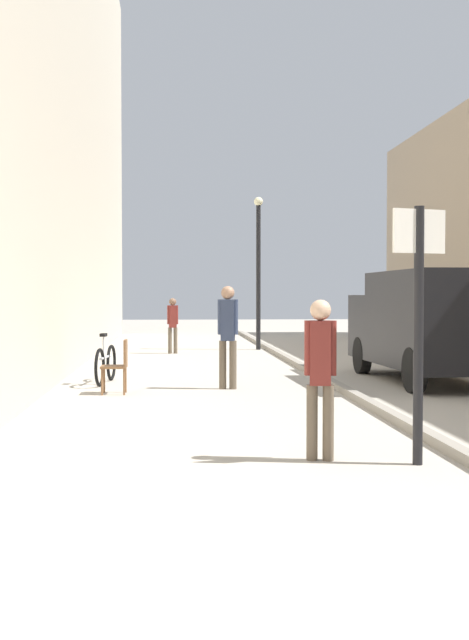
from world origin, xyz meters
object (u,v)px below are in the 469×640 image
Objects in this scene: pedestrian_mid_block at (320,368)px; pedestrian_far_crossing at (173,322)px; street_sign_post at (419,312)px; lamp_post at (258,263)px; delivery_van at (430,322)px; cafe_chair_near_window at (119,362)px; bicycle_leaning at (106,364)px; pedestrian_main_foreground at (228,330)px.

pedestrian_far_crossing is (-1.51, 15.11, -0.03)m from pedestrian_mid_block.
street_sign_post is 0.55× the size of lamp_post.
delivery_van reaches higher than cafe_chair_near_window.
bicycle_leaning is (-6.31, 0.27, -0.79)m from delivery_van.
pedestrian_main_foreground is 1.13× the size of pedestrian_mid_block.
delivery_van is 9.85m from lamp_post.
street_sign_post is at bearing -90.74° from lamp_post.
pedestrian_main_foreground is at bearing -90.78° from pedestrian_far_crossing.
pedestrian_main_foreground reaches higher than pedestrian_far_crossing.
street_sign_post is (0.94, -0.28, 0.58)m from pedestrian_mid_block.
cafe_chair_near_window is (-0.93, -9.40, -0.39)m from pedestrian_far_crossing.
pedestrian_mid_block is 0.33× the size of delivery_van.
street_sign_post is at bearing 112.50° from pedestrian_main_foreground.
pedestrian_main_foreground reaches higher than cafe_chair_near_window.
pedestrian_far_crossing is at bearing 87.87° from bicycle_leaning.
pedestrian_mid_block is 15.19m from pedestrian_far_crossing.
lamp_post is (2.67, 1.42, 1.79)m from pedestrian_far_crossing.
delivery_van is (5.02, -8.02, 0.24)m from pedestrian_far_crossing.
pedestrian_mid_block is (0.52, -6.27, -0.12)m from pedestrian_main_foreground.
pedestrian_main_foreground is at bearing -170.06° from delivery_van.
cafe_chair_near_window is at bearing 123.34° from pedestrian_mid_block.
lamp_post reaches higher than street_sign_post.
pedestrian_main_foreground is 2.07m from cafe_chair_near_window.
cafe_chair_near_window is (0.37, -1.64, 0.17)m from bicycle_leaning.
pedestrian_mid_block is at bearing -117.93° from delivery_van.
street_sign_post is 6.96m from cafe_chair_near_window.
lamp_post reaches higher than pedestrian_main_foreground.
pedestrian_mid_block is 7.90m from bicycle_leaning.
pedestrian_mid_block is at bearing -91.48° from pedestrian_far_crossing.
street_sign_post is at bearing -6.28° from pedestrian_mid_block.
delivery_van is 6.14m from cafe_chair_near_window.
pedestrian_far_crossing is at bearing -152.08° from lamp_post.
lamp_post is at bearing 96.18° from pedestrian_mid_block.
delivery_van is at bearing -76.05° from lamp_post.
delivery_van is 6.37m from bicycle_leaning.
pedestrian_far_crossing is 3.51m from lamp_post.
pedestrian_main_foreground is at bearing -18.04° from bicycle_leaning.
street_sign_post is 8.59m from bicycle_leaning.
bicycle_leaning is (-2.81, 7.36, -0.58)m from pedestrian_mid_block.
bicycle_leaning is (-3.97, -9.17, -2.34)m from lamp_post.
pedestrian_far_crossing is 0.32× the size of delivery_van.
pedestrian_mid_block is at bearing -156.17° from cafe_chair_near_window.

